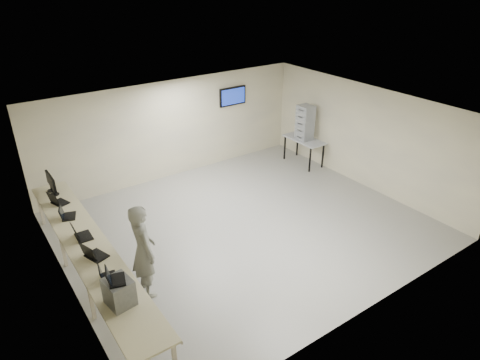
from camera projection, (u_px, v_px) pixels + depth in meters
room at (245, 172)px, 9.62m from camera, size 8.01×7.01×2.81m
workbench at (89, 249)px, 7.98m from camera, size 0.76×6.00×0.90m
equipment_box at (119, 292)px, 6.50m from camera, size 0.43×0.47×0.44m
laptop_on_box at (113, 278)px, 6.35m from camera, size 0.35×0.38×0.26m
laptop_0 at (106, 276)px, 7.08m from camera, size 0.33×0.36×0.25m
laptop_1 at (93, 254)px, 7.60m from camera, size 0.43×0.46×0.30m
laptop_2 at (80, 235)px, 8.14m from camera, size 0.32×0.39×0.30m
laptop_3 at (66, 215)px, 8.80m from camera, size 0.39×0.42×0.28m
laptop_4 at (57, 201)px, 9.31m from camera, size 0.40×0.43×0.28m
monitor_near at (52, 184)px, 9.59m from camera, size 0.21×0.47×0.46m
monitor_far at (50, 180)px, 9.76m from camera, size 0.20×0.46×0.45m
soldier at (143, 251)px, 7.75m from camera, size 0.48×0.71×1.87m
side_table at (304, 141)px, 13.10m from camera, size 0.63×1.35×0.81m
storage_bins at (305, 123)px, 12.82m from camera, size 0.40×0.44×1.06m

